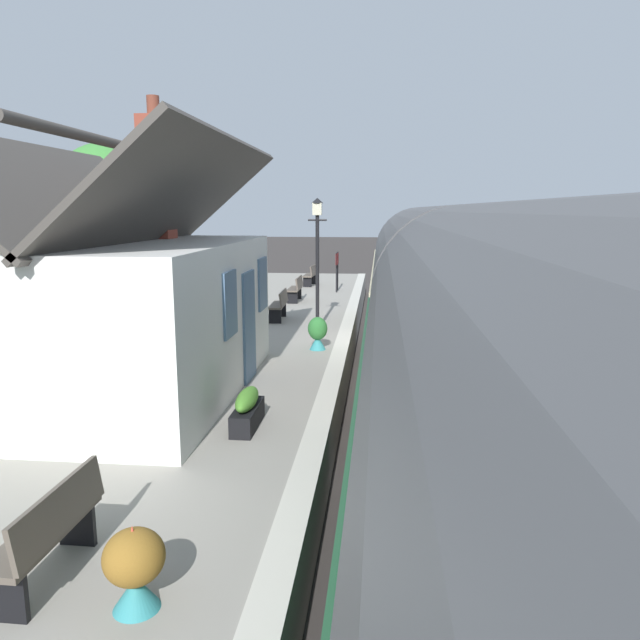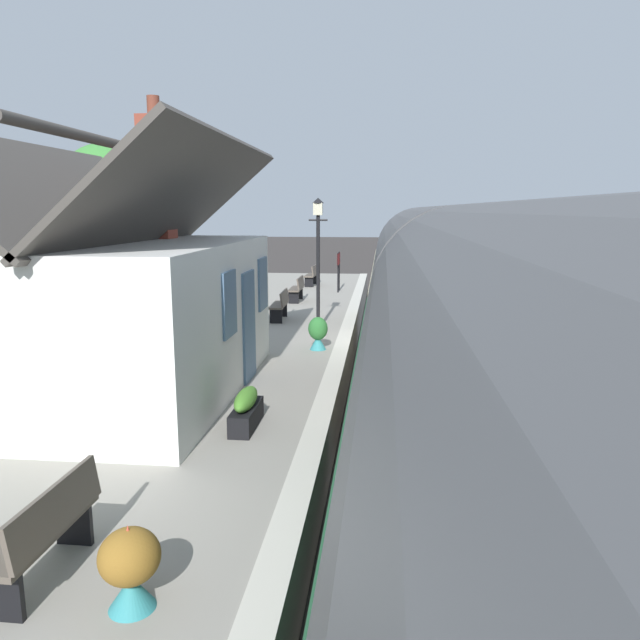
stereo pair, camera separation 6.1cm
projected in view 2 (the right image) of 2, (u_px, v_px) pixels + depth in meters
ground_plane at (390, 380)px, 15.05m from camera, size 160.00×160.00×0.00m
platform at (245, 357)px, 15.34m from camera, size 32.00×5.44×1.00m
platform_edge_coping at (343, 340)px, 14.99m from camera, size 32.00×0.36×0.02m
rail_near at (455, 380)px, 14.87m from camera, size 52.00×0.08×0.14m
rail_far at (397, 378)px, 15.02m from camera, size 52.00×0.08×0.14m
train at (457, 347)px, 8.93m from camera, size 20.71×2.73×4.32m
station_building at (131, 310)px, 10.60m from camera, size 6.65×4.04×5.39m
bench_near_building at (297, 288)px, 21.38m from camera, size 1.40×0.44×0.88m
bench_platform_end at (281, 304)px, 17.75m from camera, size 1.41×0.47×0.88m
bench_mid_platform at (312, 275)px, 25.86m from camera, size 1.42×0.50×0.88m
bench_by_lamp at (46, 529)px, 5.25m from camera, size 1.40×0.45×0.88m
planter_edge_far at (130, 566)px, 4.87m from camera, size 0.51×0.51×0.74m
planter_by_door at (246, 409)px, 9.00m from camera, size 1.08×0.32×0.58m
planter_under_sign at (318, 333)px, 14.00m from camera, size 0.46×0.46×0.78m
lamp_post_platform at (318, 238)px, 15.90m from camera, size 0.32×0.50×3.56m
station_sign_board at (339, 262)px, 23.85m from camera, size 0.96×0.06×1.57m
tree_far_right at (110, 199)px, 28.03m from camera, size 4.98×5.07×7.31m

